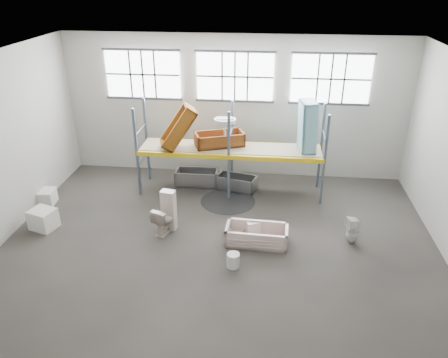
# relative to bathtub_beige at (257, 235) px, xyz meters

# --- Properties ---
(floor) EXTENTS (12.00, 10.00, 0.10)m
(floor) POSITION_rel_bathtub_beige_xyz_m (-1.03, -0.42, -0.30)
(floor) COLOR #4A453F
(floor) RESTS_ON ground
(ceiling) EXTENTS (12.00, 10.00, 0.10)m
(ceiling) POSITION_rel_bathtub_beige_xyz_m (-1.03, -0.42, 4.80)
(ceiling) COLOR silver
(ceiling) RESTS_ON ground
(wall_back) EXTENTS (12.00, 0.10, 5.00)m
(wall_back) POSITION_rel_bathtub_beige_xyz_m (-1.03, 4.63, 2.25)
(wall_back) COLOR #AAA79D
(wall_back) RESTS_ON ground
(wall_front) EXTENTS (12.00, 0.10, 5.00)m
(wall_front) POSITION_rel_bathtub_beige_xyz_m (-1.03, -5.47, 2.25)
(wall_front) COLOR #B2AFA4
(wall_front) RESTS_ON ground
(window_left) EXTENTS (2.60, 0.04, 1.60)m
(window_left) POSITION_rel_bathtub_beige_xyz_m (-4.23, 4.52, 3.35)
(window_left) COLOR white
(window_left) RESTS_ON wall_back
(window_mid) EXTENTS (2.60, 0.04, 1.60)m
(window_mid) POSITION_rel_bathtub_beige_xyz_m (-1.03, 4.52, 3.35)
(window_mid) COLOR white
(window_mid) RESTS_ON wall_back
(window_right) EXTENTS (2.60, 0.04, 1.60)m
(window_right) POSITION_rel_bathtub_beige_xyz_m (2.17, 4.52, 3.35)
(window_right) COLOR white
(window_right) RESTS_ON wall_back
(rack_upright_la) EXTENTS (0.08, 0.08, 3.00)m
(rack_upright_la) POSITION_rel_bathtub_beige_xyz_m (-4.03, 2.48, 1.25)
(rack_upright_la) COLOR slate
(rack_upright_la) RESTS_ON floor
(rack_upright_lb) EXTENTS (0.08, 0.08, 3.00)m
(rack_upright_lb) POSITION_rel_bathtub_beige_xyz_m (-4.03, 3.68, 1.25)
(rack_upright_lb) COLOR slate
(rack_upright_lb) RESTS_ON floor
(rack_upright_ma) EXTENTS (0.08, 0.08, 3.00)m
(rack_upright_ma) POSITION_rel_bathtub_beige_xyz_m (-1.03, 2.48, 1.25)
(rack_upright_ma) COLOR slate
(rack_upright_ma) RESTS_ON floor
(rack_upright_mb) EXTENTS (0.08, 0.08, 3.00)m
(rack_upright_mb) POSITION_rel_bathtub_beige_xyz_m (-1.03, 3.68, 1.25)
(rack_upright_mb) COLOR slate
(rack_upright_mb) RESTS_ON floor
(rack_upright_ra) EXTENTS (0.08, 0.08, 3.00)m
(rack_upright_ra) POSITION_rel_bathtub_beige_xyz_m (1.97, 2.48, 1.25)
(rack_upright_ra) COLOR slate
(rack_upright_ra) RESTS_ON floor
(rack_upright_rb) EXTENTS (0.08, 0.08, 3.00)m
(rack_upright_rb) POSITION_rel_bathtub_beige_xyz_m (1.97, 3.68, 1.25)
(rack_upright_rb) COLOR slate
(rack_upright_rb) RESTS_ON floor
(rack_beam_front) EXTENTS (6.00, 0.10, 0.14)m
(rack_beam_front) POSITION_rel_bathtub_beige_xyz_m (-1.03, 2.48, 1.25)
(rack_beam_front) COLOR yellow
(rack_beam_front) RESTS_ON floor
(rack_beam_back) EXTENTS (6.00, 0.10, 0.14)m
(rack_beam_back) POSITION_rel_bathtub_beige_xyz_m (-1.03, 3.68, 1.25)
(rack_beam_back) COLOR yellow
(rack_beam_back) RESTS_ON floor
(shelf_deck) EXTENTS (5.90, 1.10, 0.03)m
(shelf_deck) POSITION_rel_bathtub_beige_xyz_m (-1.03, 3.08, 1.33)
(shelf_deck) COLOR gray
(shelf_deck) RESTS_ON floor
(wet_patch) EXTENTS (1.80, 1.80, 0.00)m
(wet_patch) POSITION_rel_bathtub_beige_xyz_m (-1.03, 2.28, -0.25)
(wet_patch) COLOR black
(wet_patch) RESTS_ON floor
(bathtub_beige) EXTENTS (1.75, 0.88, 0.50)m
(bathtub_beige) POSITION_rel_bathtub_beige_xyz_m (0.00, 0.00, 0.00)
(bathtub_beige) COLOR beige
(bathtub_beige) RESTS_ON floor
(cistern_spare) EXTENTS (0.42, 0.32, 0.36)m
(cistern_spare) POSITION_rel_bathtub_beige_xyz_m (-0.10, 0.31, 0.03)
(cistern_spare) COLOR beige
(cistern_spare) RESTS_ON bathtub_beige
(sink_in_tub) EXTENTS (0.51, 0.51, 0.13)m
(sink_in_tub) POSITION_rel_bathtub_beige_xyz_m (-0.59, 0.25, -0.09)
(sink_in_tub) COLOR beige
(sink_in_tub) RESTS_ON bathtub_beige
(toilet_beige) EXTENTS (0.73, 0.91, 0.81)m
(toilet_beige) POSITION_rel_bathtub_beige_xyz_m (-2.66, 0.28, 0.16)
(toilet_beige) COLOR beige
(toilet_beige) RESTS_ON floor
(cistern_tall) EXTENTS (0.44, 0.32, 1.24)m
(cistern_tall) POSITION_rel_bathtub_beige_xyz_m (-2.57, 0.47, 0.37)
(cistern_tall) COLOR beige
(cistern_tall) RESTS_ON floor
(toilet_white) EXTENTS (0.45, 0.45, 0.80)m
(toilet_white) POSITION_rel_bathtub_beige_xyz_m (2.64, 0.30, 0.15)
(toilet_white) COLOR white
(toilet_white) RESTS_ON floor
(steel_tub_left) EXTENTS (1.47, 0.70, 0.54)m
(steel_tub_left) POSITION_rel_bathtub_beige_xyz_m (-2.25, 3.42, 0.02)
(steel_tub_left) COLOR #A2A3A8
(steel_tub_left) RESTS_ON floor
(steel_tub_right) EXTENTS (1.45, 0.96, 0.49)m
(steel_tub_right) POSITION_rel_bathtub_beige_xyz_m (-0.82, 3.21, -0.01)
(steel_tub_right) COLOR #A0A3A7
(steel_tub_right) RESTS_ON floor
(rust_tub_flat) EXTENTS (1.75, 1.25, 0.45)m
(rust_tub_flat) POSITION_rel_bathtub_beige_xyz_m (-1.41, 3.20, 1.57)
(rust_tub_flat) COLOR brown
(rust_tub_flat) RESTS_ON shelf_deck
(rust_tub_tilted) EXTENTS (1.39, 1.05, 1.51)m
(rust_tub_tilted) POSITION_rel_bathtub_beige_xyz_m (-2.70, 2.86, 2.04)
(rust_tub_tilted) COLOR #965B0C
(rust_tub_tilted) RESTS_ON shelf_deck
(sink_on_shelf) EXTENTS (0.76, 0.63, 0.61)m
(sink_on_shelf) POSITION_rel_bathtub_beige_xyz_m (-1.19, 2.83, 1.84)
(sink_on_shelf) COLOR silver
(sink_on_shelf) RESTS_ON rust_tub_flat
(blue_tub_upright) EXTENTS (0.65, 0.85, 1.66)m
(blue_tub_upright) POSITION_rel_bathtub_beige_xyz_m (1.41, 3.08, 2.14)
(blue_tub_upright) COLOR #79B8C8
(blue_tub_upright) RESTS_ON shelf_deck
(bucket) EXTENTS (0.39, 0.39, 0.39)m
(bucket) POSITION_rel_bathtub_beige_xyz_m (-0.55, -1.16, -0.06)
(bucket) COLOR silver
(bucket) RESTS_ON floor
(carton_near) EXTENTS (0.84, 0.78, 0.60)m
(carton_near) POSITION_rel_bathtub_beige_xyz_m (-6.25, 0.09, 0.05)
(carton_near) COLOR silver
(carton_near) RESTS_ON floor
(carton_far) EXTENTS (0.64, 0.64, 0.48)m
(carton_far) POSITION_rel_bathtub_beige_xyz_m (-6.90, 1.50, -0.01)
(carton_far) COLOR silver
(carton_far) RESTS_ON floor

